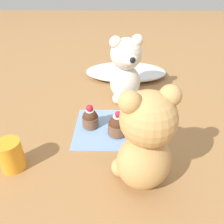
{
  "coord_description": "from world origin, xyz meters",
  "views": [
    {
      "loc": [
        0.01,
        -0.48,
        0.37
      ],
      "look_at": [
        0.0,
        0.0,
        0.06
      ],
      "focal_mm": 35.0,
      "sensor_mm": 36.0,
      "label": 1
    }
  ],
  "objects_px": {
    "teddy_bear_tan": "(145,142)",
    "cupcake_near_cream_bear": "(90,118)",
    "cupcake_near_tan_bear": "(118,125)",
    "juice_glass": "(11,155)",
    "teddy_bear_cream": "(126,69)"
  },
  "relations": [
    {
      "from": "teddy_bear_cream",
      "to": "juice_glass",
      "type": "height_order",
      "value": "teddy_bear_cream"
    },
    {
      "from": "cupcake_near_tan_bear",
      "to": "juice_glass",
      "type": "distance_m",
      "value": 0.26
    },
    {
      "from": "teddy_bear_cream",
      "to": "cupcake_near_tan_bear",
      "type": "relative_size",
      "value": 3.13
    },
    {
      "from": "teddy_bear_tan",
      "to": "juice_glass",
      "type": "bearing_deg",
      "value": -24.75
    },
    {
      "from": "teddy_bear_tan",
      "to": "cupcake_near_cream_bear",
      "type": "height_order",
      "value": "teddy_bear_tan"
    },
    {
      "from": "teddy_bear_tan",
      "to": "cupcake_near_tan_bear",
      "type": "xyz_separation_m",
      "value": [
        -0.05,
        0.15,
        -0.08
      ]
    },
    {
      "from": "teddy_bear_tan",
      "to": "cupcake_near_cream_bear",
      "type": "bearing_deg",
      "value": -74.0
    },
    {
      "from": "teddy_bear_tan",
      "to": "cupcake_near_cream_bear",
      "type": "relative_size",
      "value": 3.32
    },
    {
      "from": "teddy_bear_cream",
      "to": "teddy_bear_tan",
      "type": "distance_m",
      "value": 0.35
    },
    {
      "from": "teddy_bear_cream",
      "to": "teddy_bear_tan",
      "type": "relative_size",
      "value": 0.96
    },
    {
      "from": "cupcake_near_cream_bear",
      "to": "teddy_bear_cream",
      "type": "bearing_deg",
      "value": 58.66
    },
    {
      "from": "teddy_bear_cream",
      "to": "juice_glass",
      "type": "distance_m",
      "value": 0.41
    },
    {
      "from": "cupcake_near_cream_bear",
      "to": "teddy_bear_tan",
      "type": "bearing_deg",
      "value": -56.05
    },
    {
      "from": "cupcake_near_tan_bear",
      "to": "juice_glass",
      "type": "relative_size",
      "value": 0.94
    },
    {
      "from": "cupcake_near_cream_bear",
      "to": "cupcake_near_tan_bear",
      "type": "distance_m",
      "value": 0.08
    }
  ]
}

